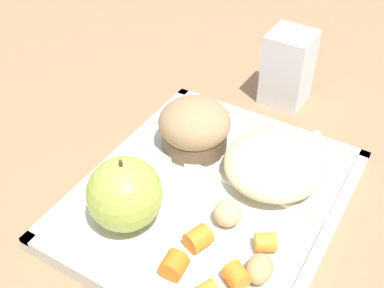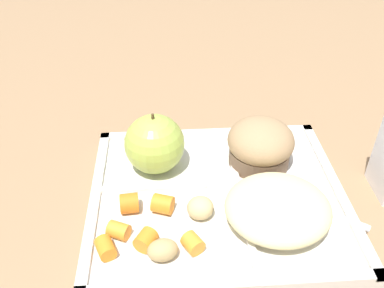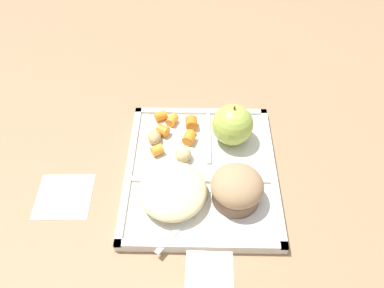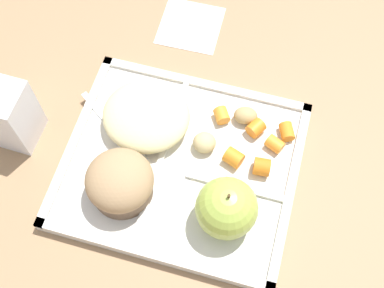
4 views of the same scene
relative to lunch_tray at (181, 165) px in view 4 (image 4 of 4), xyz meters
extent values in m
plane|color=#997551|center=(0.00, 0.00, -0.01)|extent=(6.00, 6.00, 0.00)
cube|color=silver|center=(0.00, 0.00, 0.00)|extent=(0.32, 0.27, 0.01)
cube|color=silver|center=(0.00, -0.13, 0.01)|extent=(0.32, 0.01, 0.01)
cube|color=silver|center=(0.00, 0.13, 0.01)|extent=(0.32, 0.01, 0.01)
cube|color=silver|center=(-0.15, 0.00, 0.01)|extent=(0.01, 0.27, 0.01)
cube|color=silver|center=(0.15, 0.00, 0.01)|extent=(0.01, 0.27, 0.01)
cube|color=silver|center=(0.03, 0.00, 0.01)|extent=(0.01, 0.25, 0.01)
cube|color=silver|center=(-0.08, 0.01, 0.01)|extent=(0.13, 0.01, 0.01)
sphere|color=#A8C14C|center=(-0.08, 0.06, 0.05)|extent=(0.08, 0.08, 0.08)
cylinder|color=#4C381E|center=(-0.08, 0.06, 0.09)|extent=(0.00, 0.00, 0.01)
cylinder|color=brown|center=(0.06, 0.06, 0.02)|extent=(0.08, 0.08, 0.03)
ellipsoid|color=tan|center=(0.06, 0.06, 0.04)|extent=(0.09, 0.09, 0.06)
cylinder|color=orange|center=(-0.04, -0.08, 0.02)|extent=(0.03, 0.03, 0.02)
cylinder|color=orange|center=(-0.12, -0.06, 0.02)|extent=(0.03, 0.03, 0.02)
cylinder|color=orange|center=(-0.09, -0.08, 0.02)|extent=(0.03, 0.03, 0.02)
cylinder|color=orange|center=(-0.11, -0.02, 0.02)|extent=(0.02, 0.03, 0.02)
cylinder|color=orange|center=(-0.07, -0.02, 0.02)|extent=(0.03, 0.03, 0.02)
cylinder|color=orange|center=(-0.13, -0.08, 0.02)|extent=(0.03, 0.03, 0.02)
ellipsoid|color=tan|center=(-0.07, -0.09, 0.02)|extent=(0.04, 0.03, 0.02)
ellipsoid|color=tan|center=(-0.02, -0.03, 0.02)|extent=(0.04, 0.04, 0.03)
ellipsoid|color=beige|center=(0.06, -0.05, 0.03)|extent=(0.12, 0.12, 0.04)
sphere|color=#755B4C|center=(0.05, -0.07, 0.03)|extent=(0.04, 0.04, 0.04)
sphere|color=#755B4C|center=(0.09, -0.06, 0.02)|extent=(0.03, 0.03, 0.03)
sphere|color=brown|center=(0.06, -0.03, 0.02)|extent=(0.04, 0.04, 0.04)
cube|color=white|center=(0.13, -0.04, 0.01)|extent=(0.07, 0.06, 0.00)
cube|color=white|center=(0.08, -0.01, 0.01)|extent=(0.04, 0.04, 0.00)
cylinder|color=white|center=(0.06, 0.02, 0.01)|extent=(0.02, 0.02, 0.00)
cylinder|color=white|center=(0.06, 0.01, 0.01)|extent=(0.02, 0.02, 0.00)
cylinder|color=white|center=(0.05, 0.00, 0.01)|extent=(0.02, 0.02, 0.00)
cube|color=white|center=(0.24, 0.01, 0.04)|extent=(0.06, 0.06, 0.11)
cube|color=white|center=(0.05, -0.24, -0.01)|extent=(0.10, 0.10, 0.00)
camera|label=1|loc=(-0.33, -0.17, 0.40)|focal=44.84mm
camera|label=2|loc=(-0.06, -0.38, 0.38)|focal=39.60mm
camera|label=3|loc=(0.45, -0.01, 0.57)|focal=36.67mm
camera|label=4|loc=(-0.09, 0.27, 0.64)|focal=47.57mm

